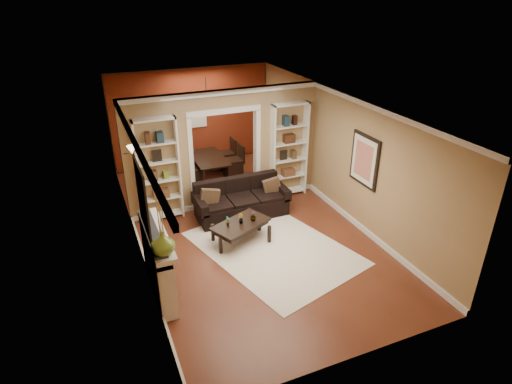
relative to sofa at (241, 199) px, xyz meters
name	(u,v)px	position (x,y,z in m)	size (l,w,h in m)	color
floor	(244,225)	(-0.11, -0.45, -0.41)	(8.00, 8.00, 0.00)	brown
ceiling	(243,103)	(-0.11, -0.45, 2.29)	(8.00, 8.00, 0.00)	white
wall_back	(192,117)	(-0.11, 3.55, 0.94)	(8.00, 8.00, 0.00)	#A38156
wall_front	(358,282)	(-0.11, -4.45, 0.94)	(8.00, 8.00, 0.00)	#A38156
wall_left	(131,186)	(-2.36, -0.45, 0.94)	(8.00, 8.00, 0.00)	#A38156
wall_right	(338,153)	(2.14, -0.45, 0.94)	(8.00, 8.00, 0.00)	#A38156
partition_wall	(224,149)	(-0.11, 0.75, 0.94)	(4.50, 0.15, 2.70)	#A38156
red_back_panel	(193,118)	(-0.11, 3.52, 0.91)	(4.44, 0.04, 2.64)	maroon
dining_window	(192,111)	(-0.11, 3.48, 1.14)	(0.78, 0.03, 0.98)	#8CA5CC
area_rug	(273,248)	(0.09, -1.50, -0.40)	(2.31, 3.24, 0.01)	white
sofa	(241,199)	(0.00, 0.00, 0.00)	(2.08, 0.90, 0.81)	black
pillow_left	(209,197)	(-0.74, -0.02, 0.19)	(0.41, 0.12, 0.41)	brown
pillow_right	(272,186)	(0.74, -0.02, 0.18)	(0.39, 0.11, 0.39)	brown
coffee_table	(241,232)	(-0.41, -1.03, -0.19)	(1.15, 0.62, 0.44)	black
plant_left	(228,221)	(-0.68, -1.03, 0.14)	(0.11, 0.08, 0.21)	#336626
plant_center	(241,219)	(-0.41, -1.03, 0.13)	(0.11, 0.09, 0.20)	#336626
plant_right	(253,216)	(-0.14, -1.03, 0.13)	(0.12, 0.12, 0.21)	#336626
bookshelf_left	(159,170)	(-1.66, 0.58, 0.74)	(0.90, 0.30, 2.30)	white
bookshelf_right	(289,151)	(1.44, 0.58, 0.74)	(0.90, 0.30, 2.30)	white
fireplace	(159,262)	(-2.20, -1.95, 0.17)	(0.32, 1.70, 1.16)	white
vase	(163,243)	(-2.20, -2.59, 0.94)	(0.35, 0.35, 0.37)	olive
mirror	(142,198)	(-2.34, -1.95, 1.39)	(0.03, 0.95, 1.10)	silver
wall_sconce	(129,152)	(-2.26, 0.10, 1.42)	(0.18, 0.18, 0.22)	#FFE0A5
framed_art	(364,160)	(2.10, -1.45, 1.14)	(0.04, 0.85, 1.05)	black
dining_table	(210,166)	(0.01, 2.42, -0.14)	(0.83, 1.50, 0.53)	black
dining_chair_nw	(193,169)	(-0.54, 2.12, -0.03)	(0.37, 0.37, 0.75)	black
dining_chair_ne	(233,161)	(0.56, 2.12, 0.05)	(0.45, 0.45, 0.91)	black
dining_chair_sw	(187,160)	(-0.54, 2.72, 0.01)	(0.41, 0.41, 0.84)	black
dining_chair_se	(225,154)	(0.56, 2.72, 0.04)	(0.44, 0.44, 0.89)	black
chandelier	(204,104)	(-0.11, 2.25, 1.61)	(0.50, 0.50, 0.30)	#321E16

